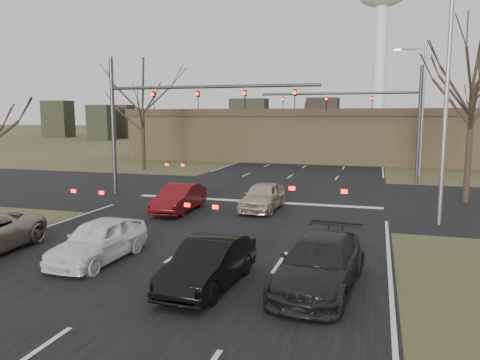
# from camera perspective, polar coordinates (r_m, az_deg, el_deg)

# --- Properties ---
(ground) EXTENTS (360.00, 360.00, 0.00)m
(ground) POSITION_cam_1_polar(r_m,az_deg,el_deg) (13.70, -12.64, -12.26)
(ground) COLOR #434826
(ground) RESTS_ON ground
(road_main) EXTENTS (14.00, 300.00, 0.02)m
(road_main) POSITION_cam_1_polar(r_m,az_deg,el_deg) (71.63, 11.35, 4.03)
(road_main) COLOR black
(road_main) RESTS_ON ground
(road_cross) EXTENTS (200.00, 14.00, 0.02)m
(road_cross) POSITION_cam_1_polar(r_m,az_deg,el_deg) (27.36, 2.77, -1.91)
(road_cross) COLOR black
(road_cross) RESTS_ON ground
(building) EXTENTS (42.40, 10.40, 5.30)m
(building) POSITION_cam_1_polar(r_m,az_deg,el_deg) (49.43, 11.43, 5.43)
(building) COLOR olive
(building) RESTS_ON ground
(mast_arm_near) EXTENTS (12.12, 0.24, 8.00)m
(mast_arm_near) POSITION_cam_1_polar(r_m,az_deg,el_deg) (26.83, -9.25, 8.65)
(mast_arm_near) COLOR #383A3D
(mast_arm_near) RESTS_ON ground
(mast_arm_far) EXTENTS (11.12, 0.24, 8.00)m
(mast_arm_far) POSITION_cam_1_polar(r_m,az_deg,el_deg) (34.20, 16.33, 8.17)
(mast_arm_far) COLOR #383A3D
(mast_arm_far) RESTS_ON ground
(streetlight_right_near) EXTENTS (2.34, 0.25, 10.00)m
(streetlight_right_near) POSITION_cam_1_polar(r_m,az_deg,el_deg) (21.36, 23.41, 9.71)
(streetlight_right_near) COLOR gray
(streetlight_right_near) RESTS_ON ground
(streetlight_right_far) EXTENTS (2.34, 0.25, 10.00)m
(streetlight_right_far) POSITION_cam_1_polar(r_m,az_deg,el_deg) (38.32, 21.14, 8.75)
(streetlight_right_far) COLOR gray
(streetlight_right_far) RESTS_ON ground
(tree_right_near) EXTENTS (6.90, 6.90, 11.50)m
(tree_right_near) POSITION_cam_1_polar(r_m,az_deg,el_deg) (27.91, 26.90, 15.78)
(tree_right_near) COLOR black
(tree_right_near) RESTS_ON ground
(tree_left_far) EXTENTS (5.70, 5.70, 9.50)m
(tree_left_far) POSITION_cam_1_polar(r_m,az_deg,el_deg) (41.13, -11.90, 11.47)
(tree_left_far) COLOR black
(tree_left_far) RESTS_ON ground
(car_white_sedan) EXTENTS (1.75, 4.08, 1.37)m
(car_white_sedan) POSITION_cam_1_polar(r_m,az_deg,el_deg) (15.85, -16.86, -7.03)
(car_white_sedan) COLOR white
(car_white_sedan) RESTS_ON ground
(car_black_hatch) EXTENTS (1.69, 4.13, 1.33)m
(car_black_hatch) POSITION_cam_1_polar(r_m,az_deg,el_deg) (13.00, -3.83, -10.10)
(car_black_hatch) COLOR black
(car_black_hatch) RESTS_ON ground
(car_charcoal_sedan) EXTENTS (2.43, 4.98, 1.40)m
(car_charcoal_sedan) POSITION_cam_1_polar(r_m,az_deg,el_deg) (13.03, 9.70, -9.99)
(car_charcoal_sedan) COLOR black
(car_charcoal_sedan) RESTS_ON ground
(car_red_ahead) EXTENTS (1.44, 4.05, 1.33)m
(car_red_ahead) POSITION_cam_1_polar(r_m,az_deg,el_deg) (22.97, -7.44, -2.21)
(car_red_ahead) COLOR #580C10
(car_red_ahead) RESTS_ON ground
(car_silver_ahead) EXTENTS (1.81, 4.15, 1.39)m
(car_silver_ahead) POSITION_cam_1_polar(r_m,az_deg,el_deg) (23.16, 2.79, -2.00)
(car_silver_ahead) COLOR #B8A994
(car_silver_ahead) RESTS_ON ground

